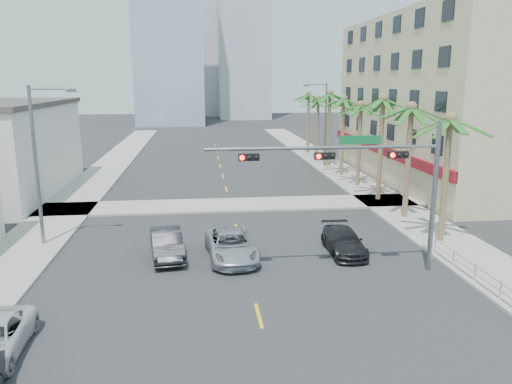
# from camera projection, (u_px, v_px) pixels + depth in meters

# --- Properties ---
(ground) EXTENTS (260.00, 260.00, 0.00)m
(ground) POSITION_uv_depth(u_px,v_px,m) (273.00, 372.00, 16.16)
(ground) COLOR #262628
(ground) RESTS_ON ground
(sidewalk_right) EXTENTS (4.00, 120.00, 0.15)m
(sidewalk_right) POSITION_uv_depth(u_px,v_px,m) (394.00, 207.00, 36.85)
(sidewalk_right) COLOR gray
(sidewalk_right) RESTS_ON ground
(sidewalk_left) EXTENTS (4.00, 120.00, 0.15)m
(sidewalk_left) POSITION_uv_depth(u_px,v_px,m) (58.00, 217.00, 34.21)
(sidewalk_left) COLOR gray
(sidewalk_left) RESTS_ON ground
(sidewalk_cross) EXTENTS (80.00, 4.00, 0.15)m
(sidewalk_cross) POSITION_uv_depth(u_px,v_px,m) (231.00, 205.00, 37.47)
(sidewalk_cross) COLOR gray
(sidewalk_cross) RESTS_ON ground
(building_right) EXTENTS (15.25, 28.00, 15.00)m
(building_right) POSITION_uv_depth(u_px,v_px,m) (462.00, 100.00, 46.01)
(building_right) COLOR tan
(building_right) RESTS_ON ground
(tower_far_left) EXTENTS (14.00, 14.00, 48.00)m
(tower_far_left) POSITION_uv_depth(u_px,v_px,m) (168.00, 6.00, 102.13)
(tower_far_left) COLOR #99B2C6
(tower_far_left) RESTS_ON ground
(tower_far_center) EXTENTS (16.00, 16.00, 42.00)m
(tower_far_center) POSITION_uv_depth(u_px,v_px,m) (194.00, 35.00, 132.42)
(tower_far_center) COLOR #ADADB2
(tower_far_center) RESTS_ON ground
(traffic_signal_mast) EXTENTS (11.12, 0.54, 7.20)m
(traffic_signal_mast) POSITION_uv_depth(u_px,v_px,m) (371.00, 171.00, 23.39)
(traffic_signal_mast) COLOR slate
(traffic_signal_mast) RESTS_ON ground
(palm_tree_0) EXTENTS (4.80, 4.80, 7.80)m
(palm_tree_0) POSITION_uv_depth(u_px,v_px,m) (450.00, 120.00, 27.51)
(palm_tree_0) COLOR brown
(palm_tree_0) RESTS_ON ground
(palm_tree_1) EXTENTS (4.80, 4.80, 8.16)m
(palm_tree_1) POSITION_uv_depth(u_px,v_px,m) (412.00, 109.00, 32.48)
(palm_tree_1) COLOR brown
(palm_tree_1) RESTS_ON ground
(palm_tree_2) EXTENTS (4.80, 4.80, 8.52)m
(palm_tree_2) POSITION_uv_depth(u_px,v_px,m) (383.00, 100.00, 37.44)
(palm_tree_2) COLOR brown
(palm_tree_2) RESTS_ON ground
(palm_tree_3) EXTENTS (4.80, 4.80, 7.80)m
(palm_tree_3) POSITION_uv_depth(u_px,v_px,m) (361.00, 106.00, 42.64)
(palm_tree_3) COLOR brown
(palm_tree_3) RESTS_ON ground
(palm_tree_4) EXTENTS (4.80, 4.80, 8.16)m
(palm_tree_4) POSITION_uv_depth(u_px,v_px,m) (344.00, 100.00, 47.60)
(palm_tree_4) COLOR brown
(palm_tree_4) RESTS_ON ground
(palm_tree_5) EXTENTS (4.80, 4.80, 8.52)m
(palm_tree_5) POSITION_uv_depth(u_px,v_px,m) (330.00, 94.00, 52.57)
(palm_tree_5) COLOR brown
(palm_tree_5) RESTS_ON ground
(palm_tree_6) EXTENTS (4.80, 4.80, 7.80)m
(palm_tree_6) POSITION_uv_depth(u_px,v_px,m) (318.00, 99.00, 57.76)
(palm_tree_6) COLOR brown
(palm_tree_6) RESTS_ON ground
(palm_tree_7) EXTENTS (4.80, 4.80, 8.16)m
(palm_tree_7) POSITION_uv_depth(u_px,v_px,m) (309.00, 95.00, 62.73)
(palm_tree_7) COLOR brown
(palm_tree_7) RESTS_ON ground
(streetlight_left) EXTENTS (2.55, 0.25, 9.00)m
(streetlight_left) POSITION_uv_depth(u_px,v_px,m) (39.00, 158.00, 27.42)
(streetlight_left) COLOR slate
(streetlight_left) RESTS_ON ground
(streetlight_right) EXTENTS (2.55, 0.25, 9.00)m
(streetlight_right) POSITION_uv_depth(u_px,v_px,m) (324.00, 120.00, 53.10)
(streetlight_right) COLOR slate
(streetlight_right) RESTS_ON ground
(guardrail) EXTENTS (0.08, 8.08, 1.00)m
(guardrail) POSITION_uv_depth(u_px,v_px,m) (475.00, 271.00, 22.96)
(guardrail) COLOR silver
(guardrail) RESTS_ON ground
(car_lane_left) EXTENTS (2.18, 4.69, 1.49)m
(car_lane_left) POSITION_uv_depth(u_px,v_px,m) (167.00, 244.00, 26.48)
(car_lane_left) COLOR black
(car_lane_left) RESTS_ON ground
(car_lane_center) EXTENTS (2.83, 5.44, 1.46)m
(car_lane_center) POSITION_uv_depth(u_px,v_px,m) (231.00, 245.00, 26.30)
(car_lane_center) COLOR #B9B9BE
(car_lane_center) RESTS_ON ground
(car_lane_right) EXTENTS (1.89, 4.49, 1.29)m
(car_lane_right) POSITION_uv_depth(u_px,v_px,m) (344.00, 241.00, 27.21)
(car_lane_right) COLOR black
(car_lane_right) RESTS_ON ground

